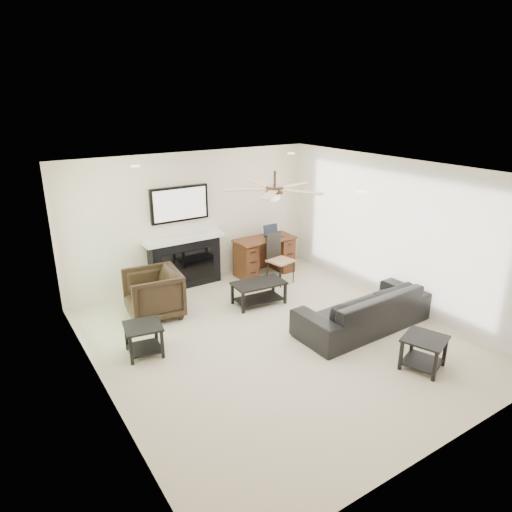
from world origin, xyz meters
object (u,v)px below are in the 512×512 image
object	(u,v)px
coffee_table	(259,293)
sofa	(363,308)
desk	(265,256)
armchair	(153,294)
fireplace_unit	(184,238)

from	to	relation	value
coffee_table	sofa	bearing A→B (deg)	-55.78
coffee_table	desk	bearing A→B (deg)	57.02
sofa	desk	size ratio (longest dim) A/B	1.84
armchair	sofa	bearing A→B (deg)	56.82
sofa	fireplace_unit	xyz separation A→B (m)	(-1.63, 3.01, 0.63)
sofa	desk	distance (m)	2.72
sofa	armchair	world-z (taller)	armchair
sofa	coffee_table	xyz separation A→B (m)	(-0.90, 1.60, -0.13)
desk	coffee_table	bearing A→B (deg)	-127.84
sofa	armchair	distance (m)	3.37
coffee_table	desk	size ratio (longest dim) A/B	0.74
coffee_table	desk	distance (m)	1.43
desk	fireplace_unit	bearing A→B (deg)	169.99
sofa	desk	bearing A→B (deg)	-90.76
fireplace_unit	desk	size ratio (longest dim) A/B	1.57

